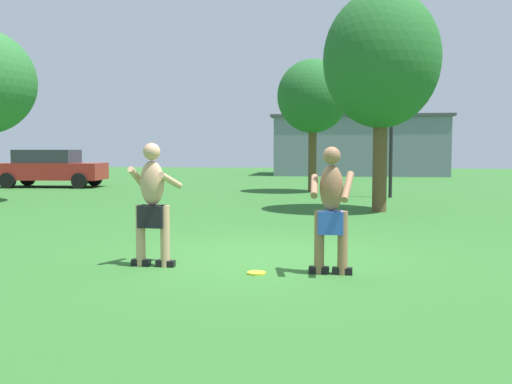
# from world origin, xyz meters

# --- Properties ---
(ground_plane) EXTENTS (80.00, 80.00, 0.00)m
(ground_plane) POSITION_xyz_m (0.00, 0.00, 0.00)
(ground_plane) COLOR #2D6628
(player_near) EXTENTS (0.65, 0.60, 1.71)m
(player_near) POSITION_xyz_m (-1.42, -0.90, 0.90)
(player_near) COLOR black
(player_near) RESTS_ON ground_plane
(player_in_blue) EXTENTS (0.58, 0.58, 1.65)m
(player_in_blue) POSITION_xyz_m (1.03, -1.09, 0.86)
(player_in_blue) COLOR black
(player_in_blue) RESTS_ON ground_plane
(frisbee) EXTENTS (0.24, 0.24, 0.03)m
(frisbee) POSITION_xyz_m (0.07, -1.21, 0.01)
(frisbee) COLOR yellow
(frisbee) RESTS_ON ground_plane
(car_red_mid_lot) EXTENTS (4.42, 2.28, 1.58)m
(car_red_mid_lot) POSITION_xyz_m (-10.81, 14.42, 0.82)
(car_red_mid_lot) COLOR maroon
(car_red_mid_lot) RESTS_ON ground_plane
(lamp_post) EXTENTS (0.60, 0.24, 4.86)m
(lamp_post) POSITION_xyz_m (2.93, 10.99, 3.05)
(lamp_post) COLOR black
(lamp_post) RESTS_ON ground_plane
(outbuilding_behind_lot) EXTENTS (10.53, 5.51, 3.64)m
(outbuilding_behind_lot) POSITION_xyz_m (2.60, 27.88, 1.82)
(outbuilding_behind_lot) COLOR slate
(outbuilding_behind_lot) RESTS_ON ground_plane
(tree_right_field) EXTENTS (2.63, 2.63, 4.92)m
(tree_right_field) POSITION_xyz_m (0.26, 13.02, 3.53)
(tree_right_field) COLOR brown
(tree_right_field) RESTS_ON ground_plane
(tree_behind_players) EXTENTS (2.96, 2.96, 5.62)m
(tree_behind_players) POSITION_xyz_m (2.23, 6.58, 3.86)
(tree_behind_players) COLOR brown
(tree_behind_players) RESTS_ON ground_plane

